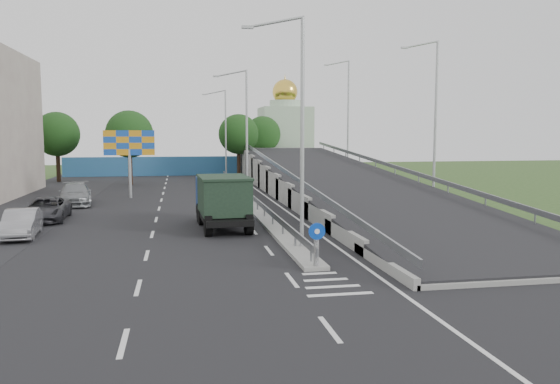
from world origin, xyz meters
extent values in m
plane|color=#2D4C1E|center=(0.00, 0.00, 0.00)|extent=(160.00, 160.00, 0.00)
cube|color=black|center=(-3.00, 20.00, 0.00)|extent=(26.00, 90.00, 0.04)
cube|color=black|center=(-16.00, 20.00, 0.00)|extent=(8.00, 90.00, 0.05)
cube|color=gray|center=(0.00, 24.00, 0.10)|extent=(1.00, 44.00, 0.20)
cube|color=gray|center=(12.30, 24.00, 2.35)|extent=(0.10, 50.00, 0.32)
cube|color=gray|center=(2.80, 24.00, 2.35)|extent=(0.10, 50.00, 0.32)
cube|color=gray|center=(0.00, 24.00, 0.75)|extent=(0.08, 44.00, 0.32)
cylinder|color=gray|center=(0.00, 24.00, 0.50)|extent=(0.09, 0.09, 0.60)
cylinder|color=black|center=(0.00, 2.20, 0.80)|extent=(0.20, 0.20, 1.20)
cylinder|color=#0C3FBF|center=(0.00, 2.12, 1.55)|extent=(0.64, 0.05, 0.64)
cylinder|color=white|center=(0.00, 2.09, 1.55)|extent=(0.20, 0.03, 0.20)
cylinder|color=#B2B5B7|center=(0.30, 6.00, 5.20)|extent=(0.18, 0.18, 10.00)
cylinder|color=#B2B5B7|center=(-0.90, 6.00, 9.95)|extent=(2.57, 0.12, 0.66)
cube|color=#B2B5B7|center=(-2.10, 6.00, 9.70)|extent=(0.50, 0.18, 0.12)
cylinder|color=#B2B5B7|center=(0.30, 26.00, 5.20)|extent=(0.18, 0.18, 10.00)
cylinder|color=#B2B5B7|center=(-0.90, 26.00, 9.95)|extent=(2.57, 0.12, 0.66)
cube|color=#B2B5B7|center=(-2.10, 26.00, 9.70)|extent=(0.50, 0.18, 0.12)
cylinder|color=#B2B5B7|center=(0.30, 46.00, 5.20)|extent=(0.18, 0.18, 10.00)
cylinder|color=#B2B5B7|center=(-0.90, 46.00, 9.95)|extent=(2.57, 0.12, 0.66)
cube|color=#B2B5B7|center=(-2.10, 46.00, 9.70)|extent=(0.50, 0.18, 0.12)
cube|color=teal|center=(-4.00, 52.00, 1.20)|extent=(30.00, 0.50, 2.40)
cube|color=#B2CCAD|center=(10.00, 60.00, 4.50)|extent=(7.00, 7.00, 9.00)
cylinder|color=#B2CCAD|center=(10.00, 60.00, 9.50)|extent=(4.40, 4.40, 1.00)
sphere|color=gold|center=(10.00, 60.00, 11.20)|extent=(3.60, 3.60, 3.60)
cone|color=gold|center=(10.00, 60.00, 13.20)|extent=(0.30, 0.30, 1.20)
cylinder|color=#B2B5B7|center=(-9.00, 28.00, 2.00)|extent=(0.24, 0.24, 4.00)
cube|color=orange|center=(-9.00, 28.00, 4.50)|extent=(4.00, 0.20, 2.00)
cylinder|color=black|center=(-10.00, 40.00, 2.00)|extent=(0.44, 0.44, 4.00)
sphere|color=#0E3513|center=(-10.00, 40.00, 5.20)|extent=(4.80, 4.80, 4.80)
cylinder|color=black|center=(2.00, 48.00, 2.00)|extent=(0.44, 0.44, 4.00)
sphere|color=#0E3513|center=(2.00, 48.00, 5.20)|extent=(4.80, 4.80, 4.80)
cylinder|color=black|center=(-18.00, 45.00, 2.00)|extent=(0.44, 0.44, 4.00)
sphere|color=#0E3513|center=(-18.00, 45.00, 5.20)|extent=(4.80, 4.80, 4.80)
cylinder|color=black|center=(6.00, 55.00, 2.00)|extent=(0.44, 0.44, 4.00)
sphere|color=#0E3513|center=(6.00, 55.00, 5.20)|extent=(4.80, 4.80, 4.80)
cylinder|color=black|center=(-3.90, 14.58, 0.57)|extent=(0.42, 1.17, 1.15)
cylinder|color=black|center=(-1.81, 14.68, 0.57)|extent=(0.42, 1.17, 1.15)
cylinder|color=black|center=(-3.85, 13.64, 0.57)|extent=(0.42, 1.17, 1.15)
cylinder|color=black|center=(-1.76, 13.74, 0.57)|extent=(0.42, 1.17, 1.15)
cylinder|color=black|center=(-3.68, 9.98, 0.57)|extent=(0.42, 1.17, 1.15)
cylinder|color=black|center=(-1.59, 10.08, 0.57)|extent=(0.42, 1.17, 1.15)
cube|color=black|center=(-2.75, 12.43, 0.73)|extent=(2.71, 6.59, 0.31)
cube|color=navy|center=(-2.86, 14.89, 1.78)|extent=(2.48, 1.78, 1.78)
cube|color=black|center=(-2.90, 15.69, 2.25)|extent=(1.99, 0.16, 0.73)
cube|color=black|center=(-2.91, 15.77, 0.68)|extent=(2.41, 0.27, 0.52)
cube|color=black|center=(-2.72, 11.81, 1.88)|extent=(2.69, 4.09, 1.88)
cube|color=black|center=(-2.72, 11.81, 2.87)|extent=(2.80, 4.20, 0.13)
imported|color=#949398|center=(-12.95, 11.52, 0.71)|extent=(1.95, 4.46, 1.42)
imported|color=#313135|center=(-12.96, 16.83, 0.70)|extent=(2.55, 5.16, 1.41)
imported|color=gray|center=(-12.63, 24.29, 0.80)|extent=(3.07, 5.82, 1.61)
camera|label=1|loc=(-5.05, -17.54, 5.19)|focal=35.00mm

